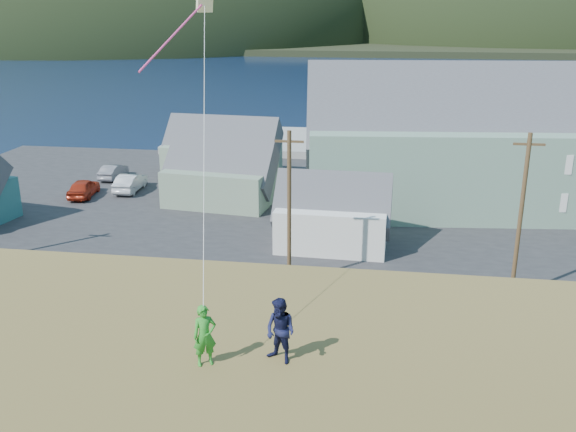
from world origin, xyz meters
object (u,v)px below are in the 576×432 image
object	(u,v)px
shed_white	(333,213)
wharf	(286,142)
lodge	(559,143)
kite_flyer_navy	(280,331)
shed_palegreen_near	(220,176)
shed_palegreen_far	(222,150)
kite_flyer_green	(205,336)

from	to	relation	value
shed_white	wharf	bearing A→B (deg)	105.97
lodge	kite_flyer_navy	bearing A→B (deg)	-118.60
lodge	shed_palegreen_near	size ratio (longest dim) A/B	4.29
shed_palegreen_far	kite_flyer_green	xyz separation A→B (m)	(10.60, -43.58, 5.27)
kite_flyer_navy	shed_palegreen_far	bearing A→B (deg)	135.18
lodge	kite_flyer_green	xyz separation A→B (m)	(-17.77, -38.47, 2.67)
lodge	shed_palegreen_far	distance (m)	28.94
shed_palegreen_near	kite_flyer_navy	xyz separation A→B (m)	(10.57, -35.14, 5.63)
lodge	shed_white	world-z (taller)	lodge
shed_white	shed_palegreen_near	bearing A→B (deg)	141.61
lodge	kite_flyer_green	world-z (taller)	lodge
shed_white	shed_palegreen_far	size ratio (longest dim) A/B	0.71
wharf	lodge	distance (m)	32.55
lodge	shed_palegreen_near	distance (m)	26.86
lodge	kite_flyer_navy	size ratio (longest dim) A/B	23.99
lodge	kite_flyer_green	size ratio (longest dim) A/B	25.67
shed_white	kite_flyer_green	bearing A→B (deg)	-90.29
lodge	shed_white	distance (m)	20.37
shed_palegreen_near	kite_flyer_navy	distance (m)	37.12
shed_palegreen_near	lodge	bearing A→B (deg)	13.52
shed_palegreen_near	shed_palegreen_far	bearing A→B (deg)	110.00
kite_flyer_green	lodge	bearing A→B (deg)	37.37
lodge	kite_flyer_navy	distance (m)	41.37
wharf	lodge	xyz separation A→B (m)	(24.74, -20.59, 4.86)
kite_flyer_green	wharf	bearing A→B (deg)	68.90
kite_flyer_navy	kite_flyer_green	bearing A→B (deg)	-138.31
wharf	shed_palegreen_far	size ratio (longest dim) A/B	2.36
shed_palegreen_near	kite_flyer_navy	world-z (taller)	kite_flyer_navy
shed_palegreen_far	kite_flyer_navy	bearing A→B (deg)	-69.08
shed_white	kite_flyer_green	distance (m)	27.84
kite_flyer_green	kite_flyer_navy	distance (m)	1.84
kite_flyer_green	kite_flyer_navy	world-z (taller)	kite_flyer_navy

